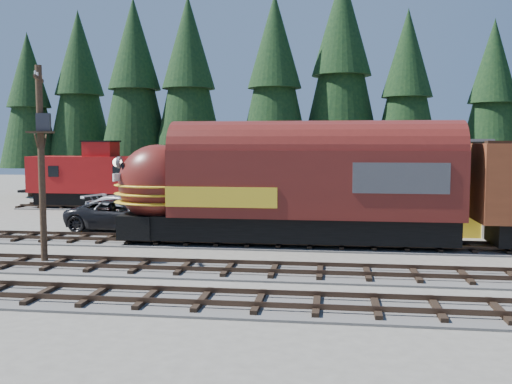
# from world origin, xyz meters

# --- Properties ---
(ground) EXTENTS (120.00, 120.00, 0.00)m
(ground) POSITION_xyz_m (0.00, 0.00, 0.00)
(ground) COLOR #6B665B
(ground) RESTS_ON ground
(track_spur) EXTENTS (32.00, 3.20, 0.33)m
(track_spur) POSITION_xyz_m (-10.00, 18.00, 0.06)
(track_spur) COLOR #4C4947
(track_spur) RESTS_ON ground
(depot) EXTENTS (12.80, 7.00, 5.30)m
(depot) POSITION_xyz_m (-0.00, 10.50, 2.96)
(depot) COLOR yellow
(depot) RESTS_ON ground
(conifer_backdrop) EXTENTS (80.40, 24.12, 17.20)m
(conifer_backdrop) POSITION_xyz_m (6.34, 24.58, 10.28)
(conifer_backdrop) COLOR black
(conifer_backdrop) RESTS_ON ground
(locomotive) EXTENTS (17.17, 3.41, 4.67)m
(locomotive) POSITION_xyz_m (-4.67, 4.00, 2.71)
(locomotive) COLOR black
(locomotive) RESTS_ON ground
(caboose) EXTENTS (9.24, 2.68, 4.81)m
(caboose) POSITION_xyz_m (-20.48, 18.00, 2.41)
(caboose) COLOR black
(caboose) RESTS_ON ground
(utility_pole) EXTENTS (1.30, 1.95, 8.30)m
(utility_pole) POSITION_xyz_m (-14.08, -1.29, 4.74)
(utility_pole) COLOR black
(utility_pole) RESTS_ON ground
(pickup_truck_a) EXTENTS (6.47, 3.11, 1.78)m
(pickup_truck_a) POSITION_xyz_m (-14.06, 7.78, 0.89)
(pickup_truck_a) COLOR black
(pickup_truck_a) RESTS_ON ground
(pickup_truck_b) EXTENTS (6.45, 4.26, 1.74)m
(pickup_truck_b) POSITION_xyz_m (-14.89, 10.75, 0.87)
(pickup_truck_b) COLOR #AAADB2
(pickup_truck_b) RESTS_ON ground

